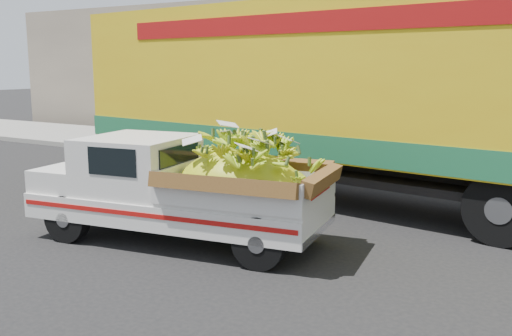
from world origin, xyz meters
The scene contains 6 objects.
ground centered at (0.00, 0.00, 0.00)m, with size 100.00×100.00×0.00m, color black.
curb centered at (0.00, 6.37, 0.07)m, with size 60.00×0.25×0.15m, color gray.
sidewalk centered at (0.00, 8.47, 0.07)m, with size 60.00×4.00×0.14m, color gray.
building_left centered at (-8.00, 14.37, 2.50)m, with size 18.00×6.00×5.00m, color gray.
pickup_truck centered at (0.89, 0.25, 0.84)m, with size 4.63×2.24×1.56m.
semi_trailer centered at (1.47, 3.91, 2.12)m, with size 12.05×4.10×3.80m.
Camera 1 is at (5.81, -6.37, 2.63)m, focal length 40.00 mm.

